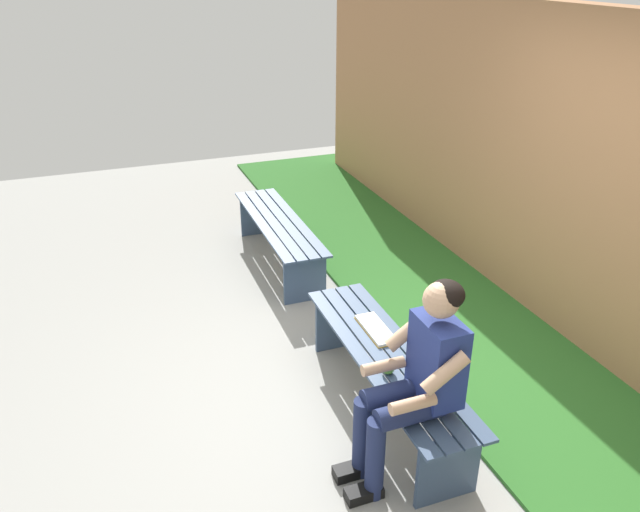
{
  "coord_description": "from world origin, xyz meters",
  "views": [
    {
      "loc": [
        -2.98,
        1.59,
        2.81
      ],
      "look_at": [
        0.84,
        0.15,
        0.82
      ],
      "focal_mm": 34.69,
      "sensor_mm": 36.0,
      "label": 1
    }
  ],
  "objects_px": {
    "bench_far": "(279,231)",
    "apple": "(388,367)",
    "person_seated": "(416,376)",
    "book_open": "(376,329)",
    "bench_near": "(386,367)"
  },
  "relations": [
    {
      "from": "bench_near",
      "to": "bench_far",
      "type": "height_order",
      "value": "same"
    },
    {
      "from": "bench_far",
      "to": "book_open",
      "type": "xyz_separation_m",
      "value": [
        -2.13,
        -0.05,
        0.12
      ]
    },
    {
      "from": "bench_near",
      "to": "person_seated",
      "type": "height_order",
      "value": "person_seated"
    },
    {
      "from": "bench_near",
      "to": "person_seated",
      "type": "xyz_separation_m",
      "value": [
        -0.56,
        0.1,
        0.34
      ]
    },
    {
      "from": "bench_near",
      "to": "bench_far",
      "type": "bearing_deg",
      "value": 0.0
    },
    {
      "from": "book_open",
      "to": "apple",
      "type": "bearing_deg",
      "value": 163.76
    },
    {
      "from": "book_open",
      "to": "bench_far",
      "type": "bearing_deg",
      "value": 1.84
    },
    {
      "from": "person_seated",
      "to": "book_open",
      "type": "distance_m",
      "value": 0.87
    },
    {
      "from": "person_seated",
      "to": "apple",
      "type": "distance_m",
      "value": 0.41
    },
    {
      "from": "person_seated",
      "to": "apple",
      "type": "height_order",
      "value": "person_seated"
    },
    {
      "from": "bench_far",
      "to": "book_open",
      "type": "relative_size",
      "value": 4.46
    },
    {
      "from": "person_seated",
      "to": "book_open",
      "type": "relative_size",
      "value": 3.09
    },
    {
      "from": "bench_near",
      "to": "book_open",
      "type": "xyz_separation_m",
      "value": [
        0.27,
        -0.05,
        0.12
      ]
    },
    {
      "from": "bench_far",
      "to": "apple",
      "type": "xyz_separation_m",
      "value": [
        -2.59,
        0.09,
        0.15
      ]
    },
    {
      "from": "bench_far",
      "to": "person_seated",
      "type": "relative_size",
      "value": 1.44
    }
  ]
}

